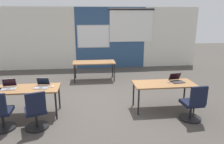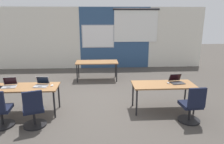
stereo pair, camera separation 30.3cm
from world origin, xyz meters
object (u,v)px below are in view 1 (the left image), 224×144
laptop_near_left_inner (42,85)px  laptop_near_right_end (177,80)px  mouse_near_left_inner (53,86)px  chair_near_left_inner (36,114)px  chair_near_left_end (1,115)px  laptop_near_left_end (9,86)px  desk_far_center (94,63)px  desk_near_left (26,90)px  desk_near_right (164,85)px  mouse_near_right_end (169,82)px  chair_near_right_end (193,106)px

laptop_near_left_inner → laptop_near_right_end: size_ratio=0.98×
mouse_near_left_inner → chair_near_left_inner: bearing=-110.1°
chair_near_left_end → mouse_near_left_inner: bearing=-149.1°
laptop_near_right_end → laptop_near_left_end: size_ratio=1.00×
laptop_near_left_inner → mouse_near_left_inner: size_ratio=3.20×
chair_near_left_inner → desk_far_center: bearing=-130.6°
desk_near_left → laptop_near_left_inner: bearing=5.6°
desk_far_center → laptop_near_right_end: bearing=-51.9°
laptop_near_right_end → chair_near_left_end: 4.34m
desk_near_right → chair_near_left_end: chair_near_left_end is taller
laptop_near_left_inner → laptop_near_right_end: laptop_near_left_inner is taller
laptop_near_left_inner → mouse_near_right_end: 3.26m
chair_near_left_end → chair_near_left_inner: bearing=173.9°
desk_far_center → mouse_near_left_inner: (-1.10, -2.79, 0.08)m
laptop_near_left_end → chair_near_left_end: laptop_near_left_end is taller
chair_near_left_inner → laptop_near_left_end: laptop_near_left_end is taller
desk_near_left → laptop_near_left_inner: size_ratio=4.40×
laptop_near_left_end → chair_near_left_inner: bearing=-52.5°
laptop_near_left_inner → chair_near_left_end: laptop_near_left_inner is taller
desk_near_left → mouse_near_left_inner: (0.65, 0.01, 0.08)m
desk_near_left → chair_near_left_inner: bearing=-62.6°
mouse_near_right_end → laptop_near_left_end: (-4.04, 0.01, 0.03)m
desk_near_left → desk_near_right: same height
chair_near_left_inner → chair_near_right_end: same height
desk_far_center → chair_near_right_end: 4.18m
laptop_near_left_inner → chair_near_right_end: size_ratio=0.39×
mouse_near_left_inner → desk_far_center: bearing=68.4°
laptop_near_right_end → chair_near_right_end: laptop_near_right_end is taller
laptop_near_right_end → chair_near_left_end: (-4.25, -0.78, -0.39)m
desk_far_center → laptop_near_left_inner: 3.08m
mouse_near_right_end → chair_near_right_end: size_ratio=0.12×
laptop_near_right_end → laptop_near_left_end: laptop_near_left_end is taller
desk_near_left → laptop_near_left_end: bearing=175.5°
chair_near_right_end → chair_near_left_end: size_ratio=1.00×
laptop_near_right_end → mouse_near_right_end: (-0.24, -0.06, -0.03)m
laptop_near_left_inner → mouse_near_right_end: bearing=6.4°
chair_near_left_inner → laptop_near_left_end: 1.15m
laptop_near_right_end → chair_near_right_end: bearing=-91.5°
laptop_near_right_end → mouse_near_right_end: 0.25m
chair_near_left_inner → mouse_near_right_end: size_ratio=8.45×
desk_near_right → mouse_near_left_inner: bearing=179.7°
laptop_near_left_end → desk_far_center: bearing=43.9°
desk_far_center → chair_near_left_end: size_ratio=1.74×
desk_near_right → desk_far_center: size_ratio=1.00×
chair_near_right_end → laptop_near_left_end: size_ratio=2.49×
desk_near_right → laptop_near_left_end: laptop_near_left_end is taller
mouse_near_right_end → chair_near_right_end: (0.33, -0.75, -0.36)m
desk_near_left → mouse_near_left_inner: size_ratio=14.11×
desk_near_left → mouse_near_right_end: (3.64, 0.03, 0.08)m
chair_near_left_inner → laptop_near_left_inner: bearing=-109.9°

